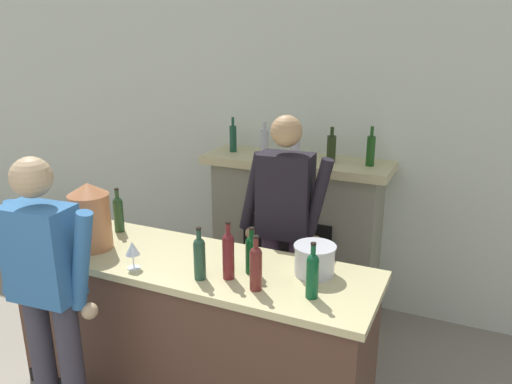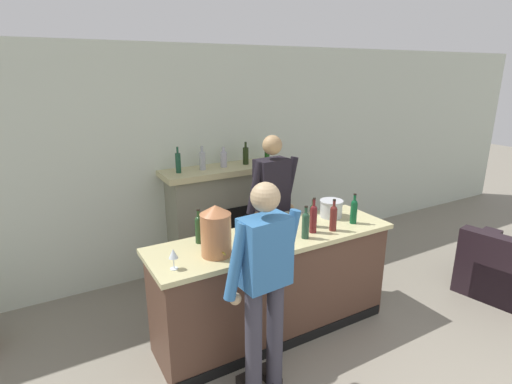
{
  "view_description": "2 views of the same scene",
  "coord_description": "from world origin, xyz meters",
  "px_view_note": "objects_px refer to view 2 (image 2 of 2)",
  "views": [
    {
      "loc": [
        1.36,
        -0.12,
        2.3
      ],
      "look_at": [
        0.08,
        2.71,
        1.32
      ],
      "focal_mm": 35.0,
      "sensor_mm": 36.0,
      "label": 1
    },
    {
      "loc": [
        -1.99,
        -0.63,
        2.45
      ],
      "look_at": [
        -0.26,
        2.39,
        1.39
      ],
      "focal_mm": 28.0,
      "sensor_mm": 36.0,
      "label": 2
    }
  ],
  "objects_px": {
    "wine_bottle_rose_blush": "(199,228)",
    "wine_bottle_cabernet_heavy": "(354,210)",
    "copper_dispenser": "(216,230)",
    "wine_bottle_riesling_slim": "(306,224)",
    "person_customer": "(264,284)",
    "wine_glass_front_left": "(173,254)",
    "armchair_black": "(507,273)",
    "wine_bottle_port_short": "(313,215)",
    "fireplace_stone": "(226,217)",
    "wine_bottle_chardonnay_pale": "(313,217)",
    "wine_bottle_merlot_tall": "(333,217)",
    "person_bartender": "(272,208)",
    "wine_glass_mid_counter": "(269,237)",
    "ice_bucket_steel": "(331,208)"
  },
  "relations": [
    {
      "from": "wine_bottle_rose_blush",
      "to": "wine_bottle_cabernet_heavy",
      "type": "bearing_deg",
      "value": -12.12
    },
    {
      "from": "copper_dispenser",
      "to": "wine_bottle_riesling_slim",
      "type": "bearing_deg",
      "value": -5.72
    },
    {
      "from": "person_customer",
      "to": "wine_glass_front_left",
      "type": "distance_m",
      "value": 0.72
    },
    {
      "from": "armchair_black",
      "to": "wine_glass_front_left",
      "type": "relative_size",
      "value": 6.2
    },
    {
      "from": "wine_bottle_port_short",
      "to": "wine_bottle_riesling_slim",
      "type": "bearing_deg",
      "value": -140.73
    },
    {
      "from": "fireplace_stone",
      "to": "wine_bottle_chardonnay_pale",
      "type": "height_order",
      "value": "fireplace_stone"
    },
    {
      "from": "wine_bottle_riesling_slim",
      "to": "wine_bottle_merlot_tall",
      "type": "bearing_deg",
      "value": 2.47
    },
    {
      "from": "fireplace_stone",
      "to": "wine_glass_front_left",
      "type": "height_order",
      "value": "fireplace_stone"
    },
    {
      "from": "wine_bottle_cabernet_heavy",
      "to": "wine_bottle_chardonnay_pale",
      "type": "height_order",
      "value": "wine_bottle_chardonnay_pale"
    },
    {
      "from": "wine_bottle_riesling_slim",
      "to": "wine_bottle_cabernet_heavy",
      "type": "bearing_deg",
      "value": 5.34
    },
    {
      "from": "person_bartender",
      "to": "wine_glass_mid_counter",
      "type": "distance_m",
      "value": 1.08
    },
    {
      "from": "wine_bottle_cabernet_heavy",
      "to": "wine_bottle_port_short",
      "type": "bearing_deg",
      "value": 162.38
    },
    {
      "from": "armchair_black",
      "to": "wine_glass_mid_counter",
      "type": "xyz_separation_m",
      "value": [
        -2.83,
        0.52,
        0.85
      ]
    },
    {
      "from": "wine_bottle_port_short",
      "to": "wine_bottle_cabernet_heavy",
      "type": "distance_m",
      "value": 0.42
    },
    {
      "from": "ice_bucket_steel",
      "to": "wine_glass_front_left",
      "type": "height_order",
      "value": "ice_bucket_steel"
    },
    {
      "from": "wine_bottle_rose_blush",
      "to": "copper_dispenser",
      "type": "bearing_deg",
      "value": -84.21
    },
    {
      "from": "fireplace_stone",
      "to": "person_customer",
      "type": "height_order",
      "value": "person_customer"
    },
    {
      "from": "wine_bottle_port_short",
      "to": "wine_bottle_chardonnay_pale",
      "type": "bearing_deg",
      "value": -126.81
    },
    {
      "from": "fireplace_stone",
      "to": "wine_bottle_merlot_tall",
      "type": "height_order",
      "value": "fireplace_stone"
    },
    {
      "from": "wine_bottle_chardonnay_pale",
      "to": "wine_bottle_rose_blush",
      "type": "bearing_deg",
      "value": 162.93
    },
    {
      "from": "wine_bottle_rose_blush",
      "to": "person_customer",
      "type": "bearing_deg",
      "value": -77.85
    },
    {
      "from": "copper_dispenser",
      "to": "wine_bottle_cabernet_heavy",
      "type": "relative_size",
      "value": 1.41
    },
    {
      "from": "copper_dispenser",
      "to": "wine_bottle_cabernet_heavy",
      "type": "bearing_deg",
      "value": -0.97
    },
    {
      "from": "armchair_black",
      "to": "wine_bottle_rose_blush",
      "type": "bearing_deg",
      "value": 163.8
    },
    {
      "from": "person_bartender",
      "to": "copper_dispenser",
      "type": "relative_size",
      "value": 4.21
    },
    {
      "from": "wine_bottle_cabernet_heavy",
      "to": "wine_bottle_merlot_tall",
      "type": "height_order",
      "value": "wine_bottle_merlot_tall"
    },
    {
      "from": "wine_bottle_rose_blush",
      "to": "wine_bottle_chardonnay_pale",
      "type": "bearing_deg",
      "value": -17.07
    },
    {
      "from": "copper_dispenser",
      "to": "wine_bottle_port_short",
      "type": "distance_m",
      "value": 1.07
    },
    {
      "from": "armchair_black",
      "to": "ice_bucket_steel",
      "type": "xyz_separation_m",
      "value": [
        -1.86,
        0.89,
        0.82
      ]
    },
    {
      "from": "wine_bottle_chardonnay_pale",
      "to": "ice_bucket_steel",
      "type": "bearing_deg",
      "value": 29.96
    },
    {
      "from": "wine_bottle_merlot_tall",
      "to": "wine_bottle_rose_blush",
      "type": "bearing_deg",
      "value": 163.04
    },
    {
      "from": "wine_bottle_port_short",
      "to": "wine_glass_front_left",
      "type": "bearing_deg",
      "value": -173.5
    },
    {
      "from": "wine_bottle_chardonnay_pale",
      "to": "wine_bottle_riesling_slim",
      "type": "xyz_separation_m",
      "value": [
        -0.14,
        -0.07,
        -0.01
      ]
    },
    {
      "from": "person_customer",
      "to": "person_bartender",
      "type": "height_order",
      "value": "person_bartender"
    },
    {
      "from": "wine_bottle_chardonnay_pale",
      "to": "wine_glass_mid_counter",
      "type": "xyz_separation_m",
      "value": [
        -0.56,
        -0.12,
        -0.03
      ]
    },
    {
      "from": "armchair_black",
      "to": "ice_bucket_steel",
      "type": "height_order",
      "value": "ice_bucket_steel"
    },
    {
      "from": "wine_bottle_merlot_tall",
      "to": "wine_glass_front_left",
      "type": "distance_m",
      "value": 1.55
    },
    {
      "from": "copper_dispenser",
      "to": "wine_bottle_merlot_tall",
      "type": "bearing_deg",
      "value": -3.39
    },
    {
      "from": "person_bartender",
      "to": "wine_bottle_merlot_tall",
      "type": "relative_size",
      "value": 5.88
    },
    {
      "from": "wine_bottle_cabernet_heavy",
      "to": "ice_bucket_steel",
      "type": "bearing_deg",
      "value": 105.15
    },
    {
      "from": "ice_bucket_steel",
      "to": "wine_bottle_riesling_slim",
      "type": "relative_size",
      "value": 0.79
    },
    {
      "from": "person_bartender",
      "to": "copper_dispenser",
      "type": "distance_m",
      "value": 1.28
    },
    {
      "from": "wine_bottle_chardonnay_pale",
      "to": "person_bartender",
      "type": "bearing_deg",
      "value": 87.6
    },
    {
      "from": "wine_glass_mid_counter",
      "to": "wine_bottle_port_short",
      "type": "bearing_deg",
      "value": 20.03
    },
    {
      "from": "wine_bottle_port_short",
      "to": "wine_bottle_merlot_tall",
      "type": "bearing_deg",
      "value": -58.54
    },
    {
      "from": "wine_bottle_cabernet_heavy",
      "to": "person_customer",
      "type": "bearing_deg",
      "value": -159.48
    },
    {
      "from": "wine_glass_front_left",
      "to": "person_bartender",
      "type": "bearing_deg",
      "value": 30.59
    },
    {
      "from": "wine_glass_front_left",
      "to": "person_customer",
      "type": "bearing_deg",
      "value": -40.9
    },
    {
      "from": "person_bartender",
      "to": "wine_glass_front_left",
      "type": "height_order",
      "value": "person_bartender"
    },
    {
      "from": "person_bartender",
      "to": "ice_bucket_steel",
      "type": "xyz_separation_m",
      "value": [
        0.39,
        -0.53,
        0.09
      ]
    }
  ]
}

